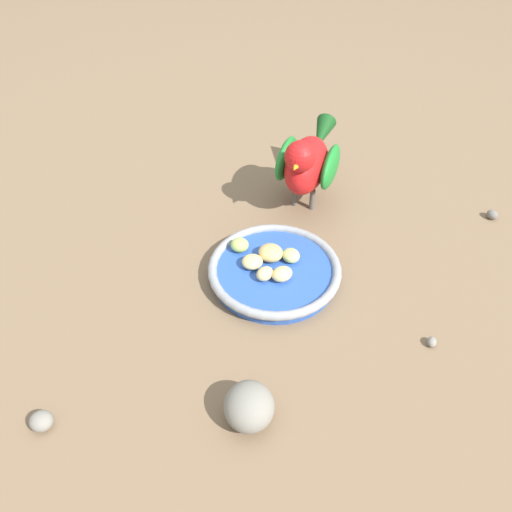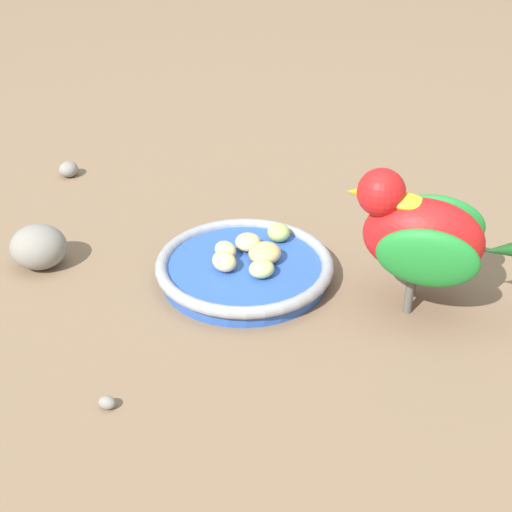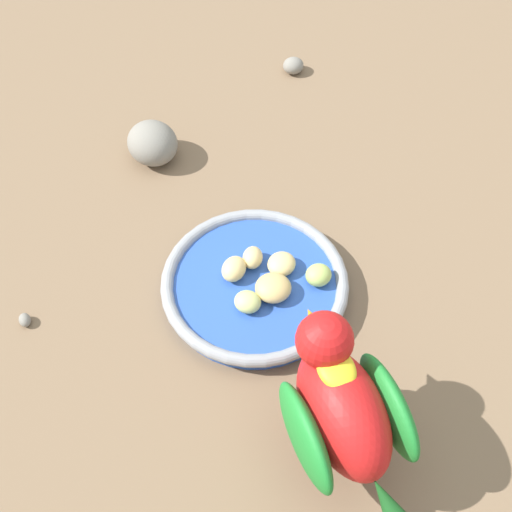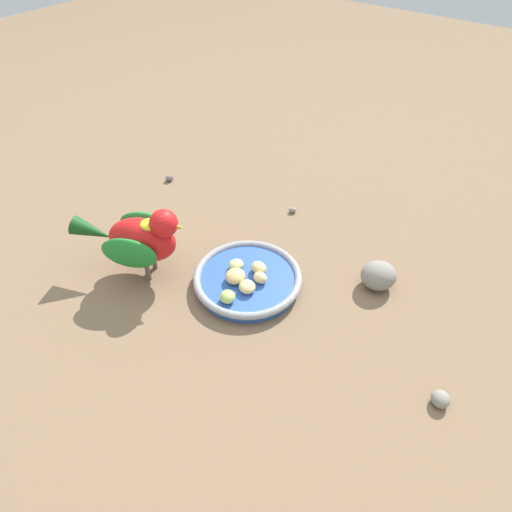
{
  "view_description": "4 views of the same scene",
  "coord_description": "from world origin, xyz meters",
  "px_view_note": "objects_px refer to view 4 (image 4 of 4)",
  "views": [
    {
      "loc": [
        0.41,
        -0.44,
        0.57
      ],
      "look_at": [
        0.01,
        -0.05,
        0.05
      ],
      "focal_mm": 37.25,
      "sensor_mm": 36.0,
      "label": 1
    },
    {
      "loc": [
        0.54,
        0.48,
        0.47
      ],
      "look_at": [
        0.04,
        0.0,
        0.05
      ],
      "focal_mm": 53.51,
      "sensor_mm": 36.0,
      "label": 2
    },
    {
      "loc": [
        -0.01,
        0.4,
        0.65
      ],
      "look_at": [
        0.03,
        -0.04,
        0.05
      ],
      "focal_mm": 50.11,
      "sensor_mm": 36.0,
      "label": 3
    },
    {
      "loc": [
        -0.43,
        -0.39,
        0.6
      ],
      "look_at": [
        0.05,
        -0.03,
        0.06
      ],
      "focal_mm": 31.69,
      "sensor_mm": 36.0,
      "label": 4
    }
  ],
  "objects_px": {
    "apple_piece_3": "(246,288)",
    "pebble_2": "(293,210)",
    "feeding_bowl": "(248,279)",
    "apple_piece_4": "(259,268)",
    "apple_piece_0": "(236,265)",
    "pebble_1": "(440,399)",
    "apple_piece_2": "(260,278)",
    "rock_large": "(379,276)",
    "pebble_0": "(169,178)",
    "parrot": "(140,237)",
    "apple_piece_1": "(235,276)",
    "apple_piece_5": "(228,297)"
  },
  "relations": [
    {
      "from": "apple_piece_0",
      "to": "pebble_2",
      "type": "xyz_separation_m",
      "value": [
        0.23,
        0.03,
        -0.02
      ]
    },
    {
      "from": "pebble_0",
      "to": "parrot",
      "type": "bearing_deg",
      "value": -142.18
    },
    {
      "from": "apple_piece_2",
      "to": "rock_large",
      "type": "height_order",
      "value": "rock_large"
    },
    {
      "from": "apple_piece_3",
      "to": "pebble_1",
      "type": "xyz_separation_m",
      "value": [
        0.01,
        -0.35,
        -0.02
      ]
    },
    {
      "from": "parrot",
      "to": "pebble_2",
      "type": "bearing_deg",
      "value": 45.33
    },
    {
      "from": "apple_piece_3",
      "to": "rock_large",
      "type": "relative_size",
      "value": 0.49
    },
    {
      "from": "apple_piece_0",
      "to": "pebble_1",
      "type": "relative_size",
      "value": 1.0
    },
    {
      "from": "pebble_2",
      "to": "apple_piece_0",
      "type": "bearing_deg",
      "value": -173.21
    },
    {
      "from": "feeding_bowl",
      "to": "pebble_2",
      "type": "bearing_deg",
      "value": 13.86
    },
    {
      "from": "parrot",
      "to": "apple_piece_1",
      "type": "bearing_deg",
      "value": -1.63
    },
    {
      "from": "feeding_bowl",
      "to": "pebble_0",
      "type": "xyz_separation_m",
      "value": [
        0.16,
        0.37,
        -0.01
      ]
    },
    {
      "from": "feeding_bowl",
      "to": "apple_piece_3",
      "type": "bearing_deg",
      "value": -147.06
    },
    {
      "from": "apple_piece_1",
      "to": "pebble_1",
      "type": "xyz_separation_m",
      "value": [
        -0.0,
        -0.38,
        -0.02
      ]
    },
    {
      "from": "apple_piece_2",
      "to": "pebble_0",
      "type": "bearing_deg",
      "value": 68.14
    },
    {
      "from": "apple_piece_3",
      "to": "pebble_0",
      "type": "xyz_separation_m",
      "value": [
        0.19,
        0.39,
        -0.02
      ]
    },
    {
      "from": "pebble_2",
      "to": "feeding_bowl",
      "type": "bearing_deg",
      "value": -166.14
    },
    {
      "from": "rock_large",
      "to": "apple_piece_4",
      "type": "bearing_deg",
      "value": 123.16
    },
    {
      "from": "apple_piece_1",
      "to": "apple_piece_3",
      "type": "distance_m",
      "value": 0.03
    },
    {
      "from": "apple_piece_5",
      "to": "pebble_0",
      "type": "bearing_deg",
      "value": 58.71
    },
    {
      "from": "apple_piece_2",
      "to": "apple_piece_5",
      "type": "xyz_separation_m",
      "value": [
        -0.07,
        0.02,
        0.0
      ]
    },
    {
      "from": "feeding_bowl",
      "to": "apple_piece_5",
      "type": "height_order",
      "value": "apple_piece_5"
    },
    {
      "from": "apple_piece_0",
      "to": "pebble_0",
      "type": "xyz_separation_m",
      "value": [
        0.16,
        0.34,
        -0.02
      ]
    },
    {
      "from": "apple_piece_2",
      "to": "rock_large",
      "type": "relative_size",
      "value": 0.42
    },
    {
      "from": "apple_piece_4",
      "to": "apple_piece_5",
      "type": "distance_m",
      "value": 0.09
    },
    {
      "from": "apple_piece_4",
      "to": "rock_large",
      "type": "xyz_separation_m",
      "value": [
        0.12,
        -0.18,
        -0.0
      ]
    },
    {
      "from": "apple_piece_2",
      "to": "apple_piece_3",
      "type": "bearing_deg",
      "value": 171.56
    },
    {
      "from": "pebble_2",
      "to": "apple_piece_1",
      "type": "bearing_deg",
      "value": -169.81
    },
    {
      "from": "feeding_bowl",
      "to": "pebble_1",
      "type": "height_order",
      "value": "feeding_bowl"
    },
    {
      "from": "feeding_bowl",
      "to": "pebble_2",
      "type": "height_order",
      "value": "feeding_bowl"
    },
    {
      "from": "rock_large",
      "to": "apple_piece_0",
      "type": "bearing_deg",
      "value": 121.8
    },
    {
      "from": "apple_piece_1",
      "to": "apple_piece_5",
      "type": "distance_m",
      "value": 0.05
    },
    {
      "from": "apple_piece_2",
      "to": "pebble_1",
      "type": "xyz_separation_m",
      "value": [
        -0.03,
        -0.35,
        -0.02
      ]
    },
    {
      "from": "pebble_0",
      "to": "apple_piece_5",
      "type": "bearing_deg",
      "value": -121.29
    },
    {
      "from": "apple_piece_5",
      "to": "pebble_1",
      "type": "height_order",
      "value": "apple_piece_5"
    },
    {
      "from": "apple_piece_0",
      "to": "pebble_0",
      "type": "relative_size",
      "value": 1.45
    },
    {
      "from": "apple_piece_5",
      "to": "pebble_2",
      "type": "xyz_separation_m",
      "value": [
        0.3,
        0.07,
        -0.02
      ]
    },
    {
      "from": "apple_piece_2",
      "to": "pebble_1",
      "type": "relative_size",
      "value": 0.95
    },
    {
      "from": "apple_piece_3",
      "to": "pebble_2",
      "type": "bearing_deg",
      "value": 16.36
    },
    {
      "from": "parrot",
      "to": "pebble_1",
      "type": "relative_size",
      "value": 7.3
    },
    {
      "from": "apple_piece_0",
      "to": "apple_piece_2",
      "type": "height_order",
      "value": "same"
    },
    {
      "from": "apple_piece_3",
      "to": "apple_piece_4",
      "type": "distance_m",
      "value": 0.06
    },
    {
      "from": "parrot",
      "to": "pebble_0",
      "type": "xyz_separation_m",
      "value": [
        0.25,
        0.2,
        -0.08
      ]
    },
    {
      "from": "rock_large",
      "to": "pebble_0",
      "type": "distance_m",
      "value": 0.56
    },
    {
      "from": "apple_piece_1",
      "to": "apple_piece_5",
      "type": "height_order",
      "value": "apple_piece_1"
    },
    {
      "from": "pebble_1",
      "to": "feeding_bowl",
      "type": "bearing_deg",
      "value": 86.72
    },
    {
      "from": "feeding_bowl",
      "to": "apple_piece_4",
      "type": "height_order",
      "value": "apple_piece_4"
    },
    {
      "from": "apple_piece_3",
      "to": "parrot",
      "type": "relative_size",
      "value": 0.15
    },
    {
      "from": "apple_piece_3",
      "to": "pebble_1",
      "type": "bearing_deg",
      "value": -88.37
    },
    {
      "from": "apple_piece_3",
      "to": "feeding_bowl",
      "type": "bearing_deg",
      "value": 32.94
    },
    {
      "from": "parrot",
      "to": "pebble_0",
      "type": "height_order",
      "value": "parrot"
    }
  ]
}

